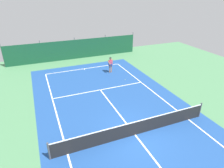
# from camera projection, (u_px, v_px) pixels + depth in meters

# --- Properties ---
(ground_plane) EXTENTS (36.00, 36.00, 0.00)m
(ground_plane) POSITION_uv_depth(u_px,v_px,m) (135.00, 135.00, 11.99)
(ground_plane) COLOR #4C8456
(court_surface) EXTENTS (11.02, 26.60, 0.01)m
(court_surface) POSITION_uv_depth(u_px,v_px,m) (135.00, 135.00, 11.99)
(court_surface) COLOR #1E478C
(court_surface) RESTS_ON ground
(tennis_net) EXTENTS (10.12, 0.10, 1.10)m
(tennis_net) POSITION_uv_depth(u_px,v_px,m) (135.00, 128.00, 11.77)
(tennis_net) COLOR black
(tennis_net) RESTS_ON ground
(back_fence) EXTENTS (16.30, 0.98, 2.70)m
(back_fence) POSITION_uv_depth(u_px,v_px,m) (75.00, 52.00, 25.24)
(back_fence) COLOR #14472D
(back_fence) RESTS_ON ground
(tennis_player) EXTENTS (0.62, 0.80, 1.64)m
(tennis_player) POSITION_uv_depth(u_px,v_px,m) (110.00, 64.00, 20.54)
(tennis_player) COLOR #9E7051
(tennis_player) RESTS_ON ground
(tennis_ball_near_player) EXTENTS (0.07, 0.07, 0.07)m
(tennis_ball_near_player) POSITION_uv_depth(u_px,v_px,m) (125.00, 80.00, 19.18)
(tennis_ball_near_player) COLOR #CCDB33
(tennis_ball_near_player) RESTS_ON ground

